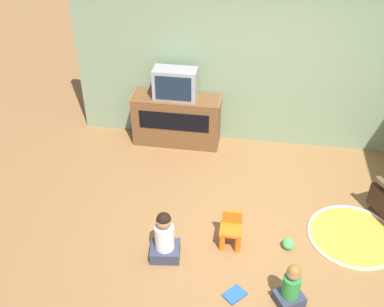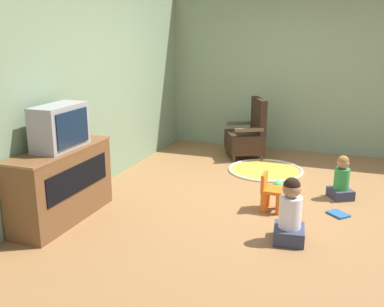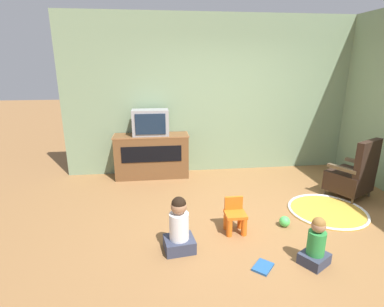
{
  "view_description": "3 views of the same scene",
  "coord_description": "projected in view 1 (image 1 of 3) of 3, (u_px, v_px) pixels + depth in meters",
  "views": [
    {
      "loc": [
        -0.27,
        -3.87,
        3.91
      ],
      "look_at": [
        -0.97,
        0.48,
        0.82
      ],
      "focal_mm": 42.0,
      "sensor_mm": 36.0,
      "label": 1
    },
    {
      "loc": [
        -5.18,
        -0.93,
        1.97
      ],
      "look_at": [
        -0.69,
        0.73,
        0.66
      ],
      "focal_mm": 42.0,
      "sensor_mm": 36.0,
      "label": 2
    },
    {
      "loc": [
        -1.34,
        -3.34,
        2.01
      ],
      "look_at": [
        -0.86,
        0.62,
        0.81
      ],
      "focal_mm": 28.0,
      "sensor_mm": 36.0,
      "label": 3
    }
  ],
  "objects": [
    {
      "name": "tv_cabinet",
      "position": [
        177.0,
        119.0,
        6.85
      ],
      "size": [
        1.34,
        0.43,
        0.79
      ],
      "color": "brown",
      "rests_on": "ground_plane"
    },
    {
      "name": "ground_plane",
      "position": [
        266.0,
        240.0,
        5.34
      ],
      "size": [
        30.0,
        30.0,
        0.0
      ],
      "primitive_type": "plane",
      "color": "olive"
    },
    {
      "name": "book",
      "position": [
        235.0,
        295.0,
        4.69
      ],
      "size": [
        0.27,
        0.27,
        0.02
      ],
      "rotation": [
        0.0,
        0.0,
        0.84
      ],
      "color": "#235699",
      "rests_on": "ground_plane"
    },
    {
      "name": "toy_ball",
      "position": [
        288.0,
        244.0,
        5.2
      ],
      "size": [
        0.14,
        0.14,
        0.14
      ],
      "color": "#4CCC59",
      "rests_on": "ground_plane"
    },
    {
      "name": "child_watching_center",
      "position": [
        291.0,
        287.0,
        4.49
      ],
      "size": [
        0.36,
        0.35,
        0.54
      ],
      "rotation": [
        0.0,
        0.0,
        0.55
      ],
      "color": "#33384C",
      "rests_on": "ground_plane"
    },
    {
      "name": "wall_back",
      "position": [
        260.0,
        53.0,
        6.35
      ],
      "size": [
        5.46,
        0.12,
        2.87
      ],
      "color": "gray",
      "rests_on": "ground_plane"
    },
    {
      "name": "child_watching_left",
      "position": [
        165.0,
        238.0,
        4.98
      ],
      "size": [
        0.36,
        0.33,
        0.65
      ],
      "rotation": [
        0.0,
        0.0,
        0.13
      ],
      "color": "#33384C",
      "rests_on": "ground_plane"
    },
    {
      "name": "play_mat",
      "position": [
        353.0,
        236.0,
        5.39
      ],
      "size": [
        1.09,
        1.09,
        0.04
      ],
      "color": "gold",
      "rests_on": "ground_plane"
    },
    {
      "name": "television",
      "position": [
        175.0,
        84.0,
        6.47
      ],
      "size": [
        0.63,
        0.32,
        0.45
      ],
      "color": "#939399",
      "rests_on": "tv_cabinet"
    },
    {
      "name": "yellow_kid_chair",
      "position": [
        231.0,
        232.0,
        5.19
      ],
      "size": [
        0.25,
        0.24,
        0.43
      ],
      "rotation": [
        0.0,
        0.0,
        -0.0
      ],
      "color": "orange",
      "rests_on": "ground_plane"
    }
  ]
}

